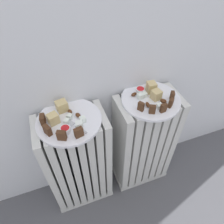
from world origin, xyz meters
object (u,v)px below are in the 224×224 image
plate_left (69,121)px  radiator_right (143,143)px  radiator_left (78,163)px  plate_right (151,100)px  jam_bowl_left (65,129)px  jam_bowl_right (140,90)px  fork (76,127)px

plate_left → radiator_right: bearing=-0.0°
radiator_left → radiator_right: (0.36, -0.00, -0.00)m
plate_left → plate_right: 0.36m
radiator_left → radiator_right: 0.36m
radiator_left → plate_left: (-0.00, 0.00, 0.31)m
plate_left → jam_bowl_left: (-0.02, -0.05, 0.02)m
jam_bowl_left → jam_bowl_right: (0.35, 0.11, 0.00)m
radiator_right → plate_left: size_ratio=2.38×
radiator_right → fork: size_ratio=7.31×
radiator_right → plate_left: bearing=180.0°
fork → plate_right: bearing=7.8°
radiator_left → plate_right: size_ratio=2.38×
radiator_right → plate_right: bearing=63.4°
plate_right → fork: size_ratio=3.07×
plate_right → jam_bowl_left: bearing=-171.8°
radiator_left → plate_left: size_ratio=2.38×
fork → jam_bowl_left: bearing=-169.0°
jam_bowl_left → plate_left: bearing=67.5°
plate_right → jam_bowl_left: (-0.38, -0.05, 0.02)m
jam_bowl_right → fork: 0.33m
plate_left → plate_right: bearing=0.0°
radiator_left → plate_right: plate_right is taller
jam_bowl_left → radiator_right: bearing=8.2°
fork → plate_left: bearing=111.4°
plate_left → fork: 0.05m
jam_bowl_right → radiator_left: bearing=-170.9°
radiator_left → plate_left: 0.31m
jam_bowl_left → fork: (0.04, 0.01, -0.01)m
radiator_left → fork: size_ratio=7.31×
plate_right → jam_bowl_right: 0.06m
plate_right → fork: bearing=-172.2°
plate_left → jam_bowl_right: 0.33m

